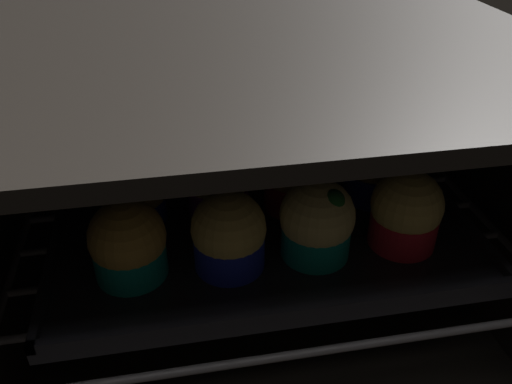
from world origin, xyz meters
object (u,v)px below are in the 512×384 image
at_px(muffin_row0_col0, 128,244).
at_px(muffin_row2_col0, 133,155).
at_px(baking_tray, 256,211).
at_px(muffin_row2_col2, 278,143).
at_px(muffin_row0_col2, 317,222).
at_px(muffin_row1_col1, 218,182).
at_px(muffin_row2_col1, 210,148).
at_px(muffin_row0_col3, 406,212).
at_px(muffin_row1_col3, 374,170).
at_px(muffin_row1_col2, 294,175).
at_px(muffin_row0_col1, 229,235).
at_px(muffin_row1_col0, 133,192).
at_px(muffin_row2_col3, 343,135).

xyz_separation_m(muffin_row0_col0, muffin_row2_col0, (0.00, 0.18, -0.00)).
bearing_deg(baking_tray, muffin_row2_col2, 63.50).
height_order(muffin_row0_col2, muffin_row1_col1, muffin_row1_col1).
bearing_deg(muffin_row2_col1, muffin_row0_col2, -65.12).
relative_size(muffin_row0_col3, muffin_row1_col3, 1.07).
height_order(muffin_row0_col3, muffin_row1_col2, muffin_row1_col2).
bearing_deg(muffin_row0_col1, muffin_row1_col0, 133.48).
height_order(muffin_row0_col2, muffin_row1_col0, muffin_row0_col2).
xyz_separation_m(muffin_row0_col0, muffin_row0_col3, (0.28, -0.00, 0.00)).
xyz_separation_m(muffin_row0_col0, muffin_row1_col1, (0.10, 0.09, 0.00)).
relative_size(muffin_row1_col1, muffin_row1_col2, 1.00).
height_order(muffin_row1_col3, muffin_row2_col1, muffin_row1_col3).
bearing_deg(muffin_row0_col2, muffin_row2_col1, 114.88).
bearing_deg(muffin_row2_col2, muffin_row1_col1, -134.43).
distance_m(muffin_row2_col0, muffin_row2_col2, 0.19).
bearing_deg(muffin_row1_col3, baking_tray, 179.95).
bearing_deg(baking_tray, muffin_row1_col0, 178.70).
distance_m(muffin_row0_col2, muffin_row2_col0, 0.26).
relative_size(muffin_row2_col0, muffin_row2_col2, 1.04).
xyz_separation_m(baking_tray, muffin_row1_col1, (-0.04, 0.00, 0.04)).
bearing_deg(muffin_row0_col2, muffin_row1_col1, 132.44).
height_order(muffin_row0_col1, muffin_row2_col1, muffin_row0_col1).
relative_size(muffin_row0_col0, muffin_row2_col1, 1.06).
distance_m(baking_tray, muffin_row1_col3, 0.15).
distance_m(muffin_row1_col0, muffin_row1_col1, 0.10).
relative_size(muffin_row2_col1, muffin_row2_col3, 0.86).
height_order(muffin_row0_col1, muffin_row0_col3, muffin_row0_col3).
bearing_deg(muffin_row0_col2, muffin_row2_col2, 89.41).
bearing_deg(muffin_row2_col1, muffin_row0_col3, -45.81).
height_order(muffin_row1_col1, muffin_row2_col3, muffin_row2_col3).
bearing_deg(muffin_row1_col2, muffin_row2_col1, 131.76).
height_order(muffin_row1_col1, muffin_row2_col1, muffin_row1_col1).
height_order(muffin_row0_col0, muffin_row1_col3, muffin_row0_col0).
bearing_deg(baking_tray, muffin_row1_col1, 176.77).
bearing_deg(muffin_row2_col1, muffin_row1_col1, -90.23).
relative_size(muffin_row2_col1, muffin_row2_col2, 1.03).
distance_m(baking_tray, muffin_row0_col3, 0.18).
bearing_deg(muffin_row0_col1, muffin_row0_col2, 1.09).
distance_m(baking_tray, muffin_row1_col2, 0.06).
relative_size(muffin_row1_col3, muffin_row2_col0, 1.02).
relative_size(baking_tray, muffin_row2_col1, 5.88).
xyz_separation_m(baking_tray, muffin_row0_col2, (0.05, -0.09, 0.05)).
bearing_deg(muffin_row1_col2, muffin_row1_col3, 1.20).
bearing_deg(muffin_row0_col2, muffin_row0_col1, -178.91).
bearing_deg(muffin_row0_col0, muffin_row2_col1, 62.13).
xyz_separation_m(muffin_row0_col0, muffin_row1_col2, (0.19, 0.09, 0.00)).
bearing_deg(muffin_row1_col1, muffin_row2_col1, 89.77).
bearing_deg(muffin_row2_col0, muffin_row0_col3, -33.51).
bearing_deg(muffin_row0_col2, baking_tray, 115.63).
xyz_separation_m(muffin_row0_col1, muffin_row2_col3, (0.18, 0.19, 0.00)).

